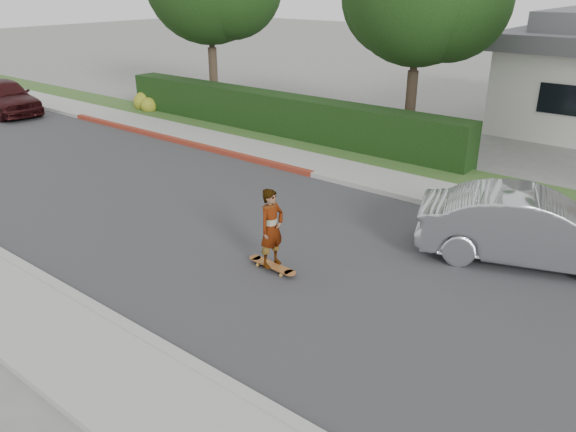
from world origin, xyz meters
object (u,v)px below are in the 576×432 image
at_px(skateboard, 272,265).
at_px(skateboarder, 272,228).
at_px(car_silver, 532,228).
at_px(car_maroon, 5,96).

height_order(skateboard, skateboarder, skateboarder).
relative_size(skateboard, car_silver, 0.27).
distance_m(skateboard, skateboarder, 0.81).
bearing_deg(car_silver, skateboard, 112.90).
relative_size(skateboard, car_maroon, 0.27).
distance_m(car_silver, car_maroon, 21.71).
distance_m(skateboarder, car_maroon, 18.27).
bearing_deg(car_maroon, car_silver, -84.18).
height_order(skateboard, car_silver, car_silver).
bearing_deg(skateboarder, car_maroon, 82.17).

